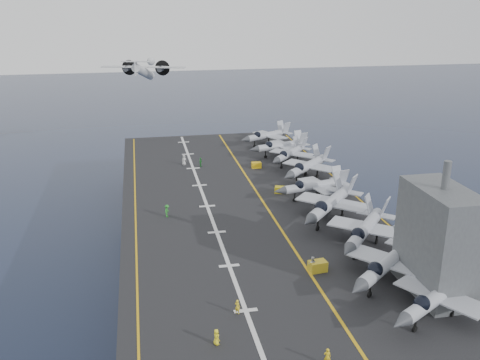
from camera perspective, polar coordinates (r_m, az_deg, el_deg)
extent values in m
plane|color=#142135|center=(88.69, 0.50, -8.80)|extent=(500.00, 500.00, 0.00)
cube|color=#56595E|center=(86.49, 0.51, -5.86)|extent=(36.00, 90.00, 10.00)
cube|color=black|center=(84.46, 0.52, -2.66)|extent=(38.00, 92.00, 0.40)
cube|color=gold|center=(84.99, 2.50, -2.37)|extent=(0.35, 90.00, 0.02)
cube|color=silver|center=(83.47, -3.53, -2.80)|extent=(0.50, 90.00, 0.02)
cube|color=gold|center=(82.91, -11.09, -3.28)|extent=(0.25, 90.00, 0.02)
cube|color=gold|center=(89.69, 12.19, -1.64)|extent=(0.25, 90.00, 0.02)
imported|color=yellow|center=(51.84, -2.54, -16.39)|extent=(0.99, 1.14, 1.60)
imported|color=yellow|center=(56.11, -0.28, -13.36)|extent=(1.15, 1.09, 1.59)
imported|color=#248A27|center=(79.78, -7.79, -3.27)|extent=(1.11, 1.33, 1.88)
imported|color=#268C33|center=(103.05, -4.23, 1.92)|extent=(1.11, 1.26, 1.76)
imported|color=silver|center=(104.31, -5.99, 2.14)|extent=(1.43, 1.31, 1.99)
imported|color=yellow|center=(50.01, 9.29, -18.09)|extent=(1.16, 0.93, 1.67)
imported|color=silver|center=(64.34, 7.70, -8.88)|extent=(1.34, 1.08, 1.95)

